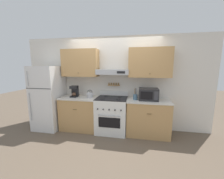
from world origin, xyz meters
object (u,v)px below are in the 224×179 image
(tea_kettle, at_px, (90,95))
(utensil_crock, at_px, (135,97))
(coffee_maker, at_px, (75,91))
(stove_range, at_px, (112,115))
(microwave, at_px, (148,94))
(refrigerator, at_px, (49,97))

(tea_kettle, distance_m, utensil_crock, 1.21)
(coffee_maker, distance_m, utensil_crock, 1.67)
(stove_range, height_order, microwave, microwave)
(stove_range, distance_m, refrigerator, 1.85)
(tea_kettle, bearing_deg, coffee_maker, 176.86)
(refrigerator, bearing_deg, microwave, 1.56)
(stove_range, bearing_deg, refrigerator, -178.42)
(refrigerator, relative_size, utensil_crock, 6.01)
(stove_range, bearing_deg, coffee_maker, 178.27)
(microwave, xyz_separation_m, utensil_crock, (-0.32, -0.02, -0.07))
(coffee_maker, height_order, utensil_crock, coffee_maker)
(coffee_maker, bearing_deg, microwave, -0.21)
(refrigerator, xyz_separation_m, tea_kettle, (1.21, 0.06, 0.12))
(refrigerator, height_order, microwave, refrigerator)
(refrigerator, height_order, utensil_crock, refrigerator)
(refrigerator, relative_size, coffee_maker, 5.67)
(tea_kettle, relative_size, microwave, 0.45)
(refrigerator, height_order, tea_kettle, refrigerator)
(stove_range, xyz_separation_m, microwave, (0.93, 0.02, 0.59))
(tea_kettle, distance_m, coffee_maker, 0.46)
(stove_range, distance_m, tea_kettle, 0.80)
(stove_range, bearing_deg, tea_kettle, 179.34)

